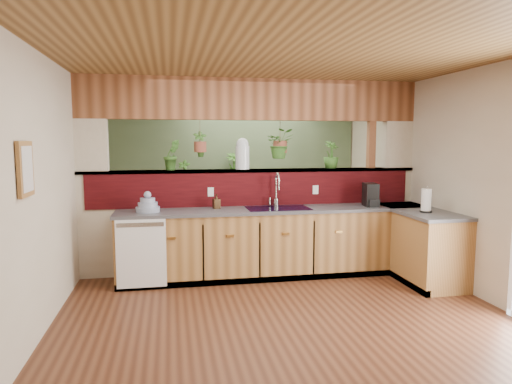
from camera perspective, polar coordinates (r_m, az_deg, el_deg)
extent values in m
cube|color=#4D2817|center=(5.20, 2.53, -13.55)|extent=(4.60, 7.00, 0.01)
cube|color=brown|center=(4.96, 2.68, 15.99)|extent=(4.60, 7.00, 0.01)
cube|color=beige|center=(8.35, -2.95, 3.17)|extent=(4.60, 0.02, 2.60)
cube|color=beige|center=(4.92, -24.45, 0.29)|extent=(0.02, 7.00, 2.60)
cube|color=beige|center=(5.88, 24.97, 1.19)|extent=(0.02, 7.00, 2.60)
cube|color=beige|center=(6.31, -0.26, -3.62)|extent=(4.60, 0.15, 1.35)
cube|color=#3A070B|center=(6.16, -0.12, 0.37)|extent=(4.40, 0.02, 0.45)
cube|color=brown|center=(6.22, -0.26, 2.69)|extent=(4.60, 0.21, 0.04)
cube|color=brown|center=(6.23, -0.27, 11.49)|extent=(4.60, 0.15, 0.55)
cube|color=beige|center=(6.18, -19.87, 5.35)|extent=(0.40, 0.15, 0.70)
cube|color=beige|center=(6.91, 17.21, 5.52)|extent=(0.40, 0.15, 0.70)
cube|color=brown|center=(6.75, 14.09, 2.20)|extent=(0.10, 0.10, 2.60)
cube|color=brown|center=(6.22, -0.26, 2.69)|extent=(4.60, 0.21, 0.04)
cube|color=brown|center=(6.23, -0.27, 11.49)|extent=(4.60, 0.15, 0.55)
cube|color=#556D4B|center=(8.33, -2.93, 3.16)|extent=(4.55, 0.02, 2.55)
cube|color=olive|center=(6.05, 2.74, -6.44)|extent=(4.10, 0.60, 0.86)
cube|color=#454549|center=(5.96, 2.76, -2.22)|extent=(4.14, 0.64, 0.04)
cube|color=olive|center=(6.29, 19.49, -6.29)|extent=(0.60, 1.48, 0.86)
cube|color=#454549|center=(6.21, 19.65, -2.24)|extent=(0.64, 1.52, 0.04)
cube|color=olive|center=(6.67, 17.60, -5.52)|extent=(0.60, 0.60, 0.86)
cube|color=#454549|center=(6.59, 17.73, -1.69)|extent=(0.64, 0.64, 0.04)
cube|color=black|center=(5.89, 3.34, -10.71)|extent=(4.10, 0.06, 0.08)
cube|color=black|center=(6.26, 17.19, -9.96)|extent=(0.06, 1.48, 0.08)
cube|color=white|center=(5.59, -14.15, -7.49)|extent=(0.58, 0.02, 0.82)
cube|color=#B7B7B2|center=(5.50, -14.26, -3.99)|extent=(0.54, 0.01, 0.05)
cube|color=black|center=(5.96, 2.76, -2.17)|extent=(0.82, 0.50, 0.03)
cube|color=black|center=(5.93, 0.97, -3.03)|extent=(0.34, 0.40, 0.16)
cube|color=black|center=(6.02, 4.52, -2.91)|extent=(0.34, 0.40, 0.16)
cube|color=olive|center=(4.12, -26.89, 2.58)|extent=(0.03, 0.35, 0.45)
cube|color=silver|center=(4.12, -26.69, 2.59)|extent=(0.01, 0.27, 0.37)
cylinder|color=#B7B7B2|center=(6.15, 2.53, -1.31)|extent=(0.07, 0.07, 0.10)
cylinder|color=#B7B7B2|center=(6.13, 2.53, 0.31)|extent=(0.02, 0.02, 0.27)
torus|color=#B7B7B2|center=(6.05, 2.69, 1.51)|extent=(0.20, 0.07, 0.20)
cylinder|color=#B7B7B2|center=(5.97, 2.88, 0.80)|extent=(0.02, 0.02, 0.12)
cylinder|color=#B7B7B2|center=(6.13, 1.73, -1.15)|extent=(0.03, 0.03, 0.10)
cylinder|color=#8893AF|center=(5.79, -13.37, -2.12)|extent=(0.30, 0.30, 0.06)
cylinder|color=#8893AF|center=(5.78, -13.38, -1.53)|extent=(0.24, 0.24, 0.06)
cylinder|color=#8893AF|center=(5.78, -13.40, -0.99)|extent=(0.18, 0.18, 0.06)
sphere|color=#8893AF|center=(5.77, -13.41, -0.35)|extent=(0.09, 0.09, 0.09)
imported|color=#3D2816|center=(5.93, -4.98, -1.18)|extent=(0.10, 0.10, 0.19)
cube|color=black|center=(6.30, 14.11, -0.33)|extent=(0.16, 0.27, 0.31)
cube|color=black|center=(6.23, 14.45, -1.37)|extent=(0.14, 0.10, 0.10)
cylinder|color=silver|center=(6.26, 14.34, -0.96)|extent=(0.08, 0.08, 0.08)
cylinder|color=black|center=(5.99, 20.46, -2.28)|extent=(0.15, 0.15, 0.02)
cylinder|color=#B7B7B2|center=(5.97, 20.51, -0.91)|extent=(0.02, 0.02, 0.31)
cylinder|color=white|center=(5.97, 20.51, -0.91)|extent=(0.12, 0.12, 0.27)
cylinder|color=silver|center=(6.19, -1.70, 4.32)|extent=(0.19, 0.19, 0.32)
sphere|color=silver|center=(6.18, -1.71, 5.98)|extent=(0.17, 0.17, 0.17)
imported|color=#315F21|center=(6.11, -10.47, 4.59)|extent=(0.27, 0.25, 0.40)
imported|color=#315F21|center=(6.50, 9.37, 4.64)|extent=(0.28, 0.28, 0.38)
cylinder|color=brown|center=(6.12, -7.01, 7.57)|extent=(0.01, 0.01, 0.30)
cylinder|color=brown|center=(6.12, -6.99, 5.63)|extent=(0.16, 0.16, 0.14)
imported|color=#315F21|center=(6.12, -7.02, 7.63)|extent=(0.19, 0.13, 0.35)
cylinder|color=brown|center=(6.29, 3.03, 7.58)|extent=(0.01, 0.01, 0.30)
cylinder|color=brown|center=(6.29, 3.02, 5.68)|extent=(0.19, 0.19, 0.16)
imported|color=#315F21|center=(6.29, 3.03, 7.89)|extent=(0.40, 0.36, 0.41)
cube|color=black|center=(8.15, -4.89, -2.59)|extent=(1.64, 0.92, 1.06)
imported|color=#315F21|center=(8.03, -8.95, 2.52)|extent=(0.25, 0.20, 0.41)
imported|color=#315F21|center=(8.10, -2.84, 3.04)|extent=(0.39, 0.39, 0.53)
imported|color=#315F21|center=(7.82, 1.05, -3.84)|extent=(0.71, 0.62, 0.76)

